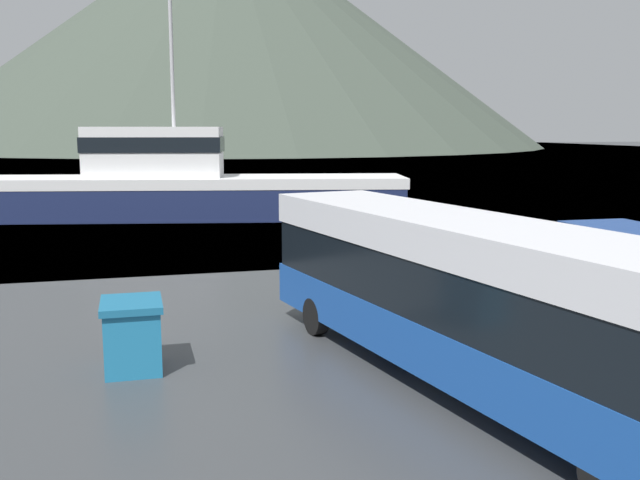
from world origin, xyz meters
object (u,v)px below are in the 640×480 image
Objects in this scene: delivery_van at (628,279)px; storage_bin at (132,335)px; tour_bus at (468,294)px; fishing_boat at (188,185)px.

delivery_van is 11.60m from storage_bin.
tour_bus is 5.87m from delivery_van.
delivery_van is at bearing -1.75° from storage_bin.
storage_bin is at bearing 4.33° from fishing_boat.
fishing_boat is at bearing 82.88° from storage_bin.
tour_bus reaches higher than delivery_van.
tour_bus reaches higher than storage_bin.
storage_bin is (-11.57, 0.35, -0.62)m from delivery_van.
tour_bus is 6.84m from storage_bin.
storage_bin is (-3.10, -24.81, -1.09)m from fishing_boat.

